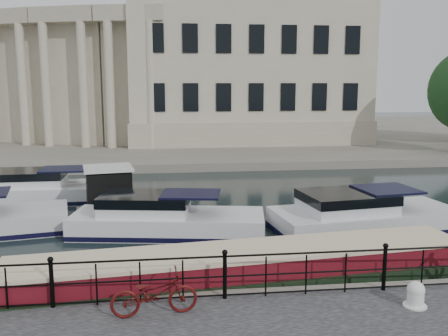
# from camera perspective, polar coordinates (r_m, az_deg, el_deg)

# --- Properties ---
(ground_plane) EXTENTS (160.00, 160.00, 0.00)m
(ground_plane) POSITION_cam_1_polar(r_m,az_deg,el_deg) (14.67, -1.02, -13.01)
(ground_plane) COLOR black
(ground_plane) RESTS_ON ground
(far_bank) EXTENTS (120.00, 42.00, 0.55)m
(far_bank) POSITION_cam_1_polar(r_m,az_deg,el_deg) (52.76, -5.43, 3.79)
(far_bank) COLOR #6B665B
(far_bank) RESTS_ON ground_plane
(railing) EXTENTS (24.14, 0.14, 1.22)m
(railing) POSITION_cam_1_polar(r_m,az_deg,el_deg) (12.15, 0.09, -11.85)
(railing) COLOR black
(railing) RESTS_ON near_quay
(civic_building) EXTENTS (53.55, 31.84, 16.85)m
(civic_building) POSITION_cam_1_polar(r_m,az_deg,el_deg) (48.19, -6.62, 11.27)
(civic_building) COLOR #ADA38C
(civic_building) RESTS_ON far_bank
(bicycle) EXTENTS (1.99, 0.88, 1.01)m
(bicycle) POSITION_cam_1_polar(r_m,az_deg,el_deg) (11.49, -7.99, -14.03)
(bicycle) COLOR #470D0C
(bicycle) RESTS_ON near_quay
(mooring_bollard) EXTENTS (0.54, 0.54, 0.61)m
(mooring_bollard) POSITION_cam_1_polar(r_m,az_deg,el_deg) (12.68, 21.05, -13.36)
(mooring_bollard) COLOR silver
(mooring_bollard) RESTS_ON near_quay
(narrowboat) EXTENTS (15.92, 3.84, 1.58)m
(narrowboat) POSITION_cam_1_polar(r_m,az_deg,el_deg) (14.03, 2.29, -12.50)
(narrowboat) COLOR black
(narrowboat) RESTS_ON ground_plane
(harbour_hut) EXTENTS (3.13, 2.75, 2.17)m
(harbour_hut) POSITION_cam_1_polar(r_m,az_deg,el_deg) (22.21, -13.02, -2.80)
(harbour_hut) COLOR #6B665B
(harbour_hut) RESTS_ON ground_plane
(cabin_cruisers) EXTENTS (24.80, 9.81, 1.99)m
(cabin_cruisers) POSITION_cam_1_polar(r_m,az_deg,el_deg) (20.76, -12.38, -5.31)
(cabin_cruisers) COLOR silver
(cabin_cruisers) RESTS_ON ground_plane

